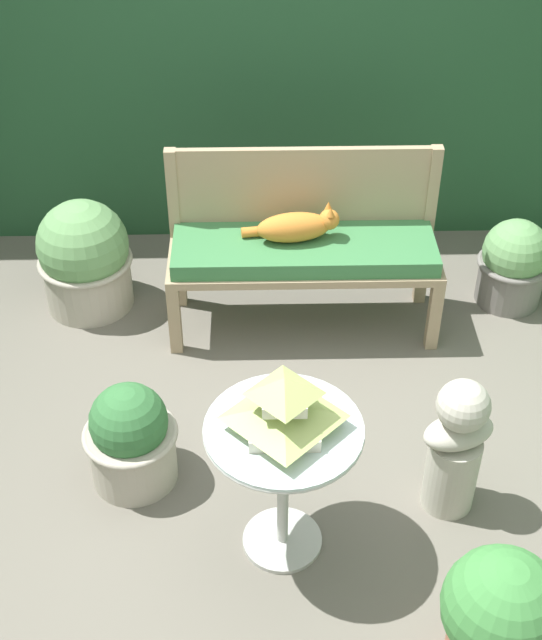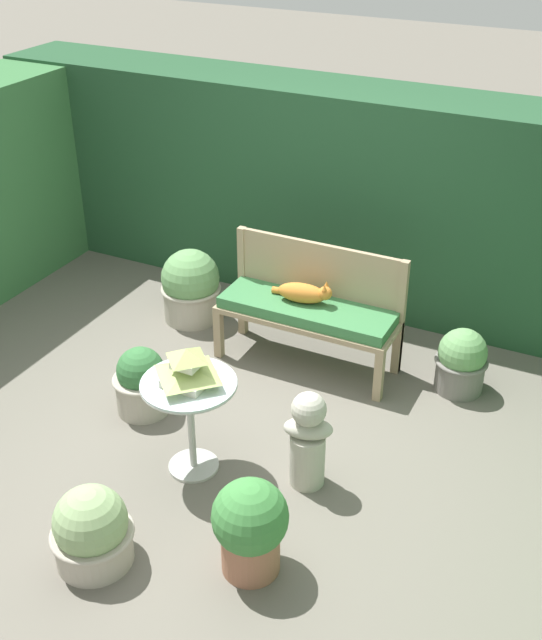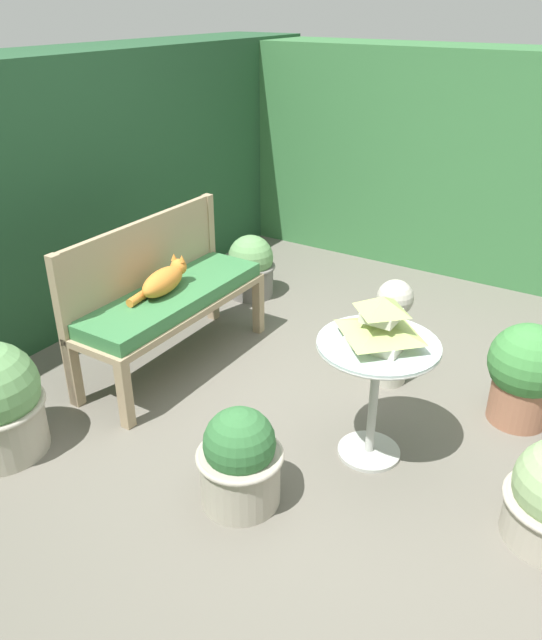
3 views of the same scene
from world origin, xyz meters
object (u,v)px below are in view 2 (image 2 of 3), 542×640
object	(u,v)px
garden_bench	(307,314)
garden_bust	(308,439)
potted_plant_path_edge	(250,526)
potted_plant_table_near	(461,361)
potted_plant_table_far	(191,287)
patio_table	(190,402)
potted_plant_bench_right	(141,382)
pagoda_birdhouse	(188,368)
cat	(304,293)
potted_plant_patio_mid	(92,530)

from	to	relation	value
garden_bench	garden_bust	distance (m)	1.32
garden_bench	potted_plant_path_edge	bearing A→B (deg)	-74.19
garden_bench	potted_plant_path_edge	distance (m)	2.04
potted_plant_table_near	potted_plant_path_edge	distance (m)	2.22
potted_plant_table_far	potted_plant_path_edge	xyz separation A→B (m)	(1.68, -2.16, 0.01)
patio_table	potted_plant_path_edge	distance (m)	0.92
potted_plant_bench_right	pagoda_birdhouse	bearing A→B (deg)	-30.14
potted_plant_bench_right	patio_table	bearing A→B (deg)	-30.14
cat	potted_plant_table_near	bearing A→B (deg)	0.85
potted_plant_table_near	potted_plant_path_edge	size ratio (longest dim) A/B	0.84
garden_bust	garden_bench	bearing A→B (deg)	96.29
cat	potted_plant_bench_right	bearing A→B (deg)	-132.14
cat	potted_plant_table_far	bearing A→B (deg)	162.85
potted_plant_table_far	potted_plant_table_near	distance (m)	2.25
garden_bust	potted_plant_patio_mid	size ratio (longest dim) A/B	1.37
garden_bench	cat	bearing A→B (deg)	151.99
garden_bench	potted_plant_table_far	bearing A→B (deg)	169.55
pagoda_birdhouse	potted_plant_table_near	world-z (taller)	pagoda_birdhouse
potted_plant_patio_mid	cat	bearing A→B (deg)	85.17
patio_table	potted_plant_path_edge	bearing A→B (deg)	-38.78
garden_bust	potted_plant_table_near	bearing A→B (deg)	49.39
potted_plant_table_far	potted_plant_bench_right	world-z (taller)	potted_plant_table_far
patio_table	garden_bust	size ratio (longest dim) A/B	0.99
pagoda_birdhouse	potted_plant_table_near	bearing A→B (deg)	51.32
garden_bust	potted_plant_patio_mid	bearing A→B (deg)	-143.80
potted_plant_table_near	potted_plant_patio_mid	world-z (taller)	potted_plant_table_near
cat	potted_plant_patio_mid	bearing A→B (deg)	-102.23
potted_plant_path_edge	garden_bust	bearing A→B (deg)	90.68
pagoda_birdhouse	potted_plant_patio_mid	bearing A→B (deg)	-95.52
pagoda_birdhouse	potted_plant_bench_right	distance (m)	0.89
garden_bench	potted_plant_table_near	distance (m)	1.15
patio_table	garden_bench	bearing A→B (deg)	83.94
garden_bench	potted_plant_bench_right	world-z (taller)	garden_bench
potted_plant_bench_right	potted_plant_path_edge	bearing A→B (deg)	-34.95
garden_bench	potted_plant_path_edge	world-z (taller)	potted_plant_path_edge
cat	potted_plant_bench_right	xyz separation A→B (m)	(-0.73, -1.05, -0.36)
cat	garden_bust	world-z (taller)	cat
pagoda_birdhouse	potted_plant_table_far	bearing A→B (deg)	121.47
patio_table	potted_plant_bench_right	bearing A→B (deg)	149.86
garden_bench	potted_plant_table_near	xyz separation A→B (m)	(1.12, 0.19, -0.20)
pagoda_birdhouse	potted_plant_table_near	distance (m)	2.09
pagoda_birdhouse	potted_plant_path_edge	bearing A→B (deg)	-38.78
garden_bust	potted_plant_bench_right	distance (m)	1.33
patio_table	potted_plant_bench_right	size ratio (longest dim) A/B	1.32
cat	potted_plant_table_near	xyz separation A→B (m)	(1.16, 0.17, -0.36)
patio_table	potted_plant_table_near	world-z (taller)	patio_table
pagoda_birdhouse	potted_plant_table_far	distance (m)	1.93
potted_plant_table_near	potted_plant_bench_right	distance (m)	2.25
garden_bust	potted_plant_bench_right	world-z (taller)	garden_bust
patio_table	potted_plant_table_near	distance (m)	2.04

